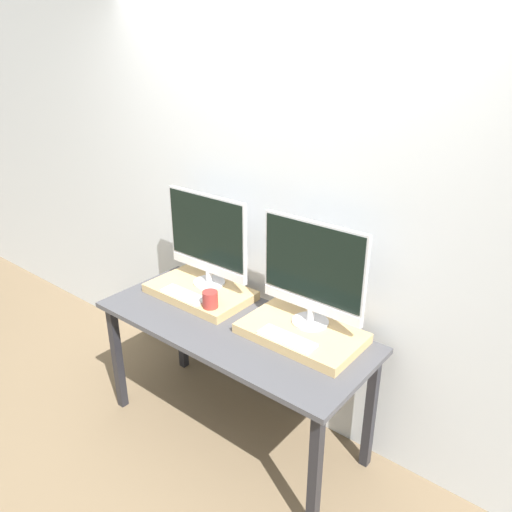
{
  "coord_description": "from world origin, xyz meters",
  "views": [
    {
      "loc": [
        1.6,
        -1.44,
        2.23
      ],
      "look_at": [
        0.0,
        0.54,
        1.11
      ],
      "focal_mm": 35.0,
      "sensor_mm": 36.0,
      "label": 1
    }
  ],
  "objects_px": {
    "keyboard_right": "(287,338)",
    "mug": "(210,299)",
    "monitor_left": "(207,237)",
    "monitor_right": "(313,271)",
    "keyboard_left": "(184,295)"
  },
  "relations": [
    {
      "from": "monitor_right",
      "to": "keyboard_left",
      "type": "bearing_deg",
      "value": -164.14
    },
    {
      "from": "monitor_left",
      "to": "monitor_right",
      "type": "relative_size",
      "value": 1.0
    },
    {
      "from": "keyboard_left",
      "to": "mug",
      "type": "height_order",
      "value": "mug"
    },
    {
      "from": "keyboard_left",
      "to": "monitor_right",
      "type": "height_order",
      "value": "monitor_right"
    },
    {
      "from": "monitor_left",
      "to": "monitor_right",
      "type": "xyz_separation_m",
      "value": [
        0.75,
        0.0,
        0.0
      ]
    },
    {
      "from": "keyboard_right",
      "to": "keyboard_left",
      "type": "bearing_deg",
      "value": 180.0
    },
    {
      "from": "keyboard_left",
      "to": "mug",
      "type": "distance_m",
      "value": 0.22
    },
    {
      "from": "mug",
      "to": "keyboard_right",
      "type": "relative_size",
      "value": 0.31
    },
    {
      "from": "monitor_left",
      "to": "keyboard_right",
      "type": "xyz_separation_m",
      "value": [
        0.75,
        -0.21,
        -0.3
      ]
    },
    {
      "from": "mug",
      "to": "monitor_right",
      "type": "height_order",
      "value": "monitor_right"
    },
    {
      "from": "keyboard_right",
      "to": "mug",
      "type": "bearing_deg",
      "value": 180.0
    },
    {
      "from": "mug",
      "to": "monitor_right",
      "type": "xyz_separation_m",
      "value": [
        0.53,
        0.21,
        0.26
      ]
    },
    {
      "from": "keyboard_left",
      "to": "keyboard_right",
      "type": "bearing_deg",
      "value": 0.0
    },
    {
      "from": "monitor_left",
      "to": "keyboard_left",
      "type": "height_order",
      "value": "monitor_left"
    },
    {
      "from": "monitor_right",
      "to": "keyboard_right",
      "type": "distance_m",
      "value": 0.37
    }
  ]
}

